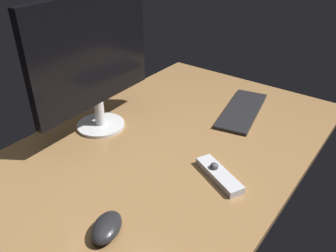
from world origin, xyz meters
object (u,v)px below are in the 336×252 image
object	(u,v)px
monitor	(93,58)
computer_mouse	(107,227)
keyboard	(242,110)
media_remote	(219,174)

from	to	relation	value
monitor	computer_mouse	xyz separation A→B (cm)	(-34.29, -37.93, -24.31)
keyboard	monitor	bearing A→B (deg)	126.86
monitor	keyboard	bearing A→B (deg)	-43.59
computer_mouse	media_remote	bearing A→B (deg)	-41.00
keyboard	media_remote	distance (cm)	42.76
monitor	keyboard	size ratio (longest dim) A/B	1.45
monitor	media_remote	world-z (taller)	monitor
keyboard	media_remote	world-z (taller)	media_remote
keyboard	computer_mouse	size ratio (longest dim) A/B	3.27
monitor	computer_mouse	world-z (taller)	monitor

